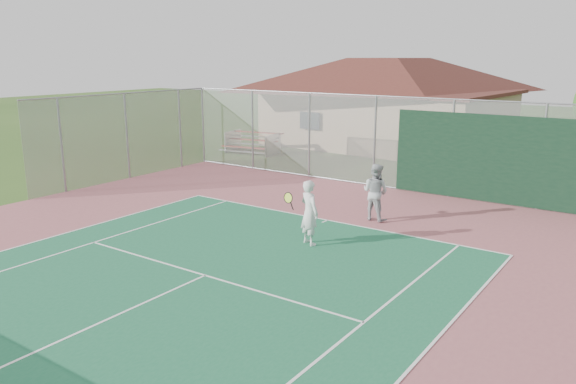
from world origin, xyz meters
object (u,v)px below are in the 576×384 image
object	(u,v)px
player_white_front	(309,213)
player_grey_back	(375,193)
clubhouse	(388,93)
bleachers	(252,142)

from	to	relation	value
player_white_front	player_grey_back	distance (m)	3.14
player_white_front	player_grey_back	size ratio (longest dim) A/B	1.00
clubhouse	player_white_front	distance (m)	18.15
bleachers	player_white_front	world-z (taller)	player_white_front
clubhouse	bleachers	world-z (taller)	clubhouse
bleachers	clubhouse	bearing A→B (deg)	43.36
bleachers	player_grey_back	xyz separation A→B (m)	(10.95, -7.64, 0.33)
clubhouse	player_white_front	size ratio (longest dim) A/B	7.87
bleachers	player_white_front	xyz separation A→B (m)	(10.54, -10.76, 0.33)
bleachers	player_white_front	bearing A→B (deg)	-55.50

